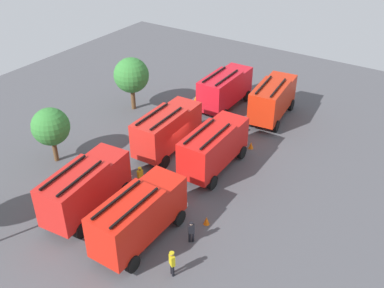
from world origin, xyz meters
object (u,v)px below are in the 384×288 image
object	(u,v)px
firefighter_0	(217,132)
firefighter_2	(191,231)
fire_truck_0	(139,215)
fire_truck_1	(214,146)
traffic_cone_1	(196,99)
firefighter_3	(172,262)
firefighter_4	(140,176)
traffic_cone_2	(206,221)
traffic_cone_0	(251,145)
fire_truck_5	(225,88)
fire_truck_3	(85,187)
firefighter_1	(230,128)
tree_1	(51,127)
fire_truck_2	(273,98)
tree_2	(131,75)
fire_truck_4	(167,129)

from	to	relation	value
firefighter_0	firefighter_2	size ratio (longest dim) A/B	1.04
fire_truck_0	fire_truck_1	distance (m)	9.52
traffic_cone_1	firefighter_2	bearing A→B (deg)	-147.80
firefighter_3	traffic_cone_1	distance (m)	23.13
firefighter_4	traffic_cone_2	bearing A→B (deg)	4.07
traffic_cone_0	traffic_cone_1	distance (m)	10.16
fire_truck_5	firefighter_3	bearing A→B (deg)	-159.13
firefighter_3	firefighter_4	xyz separation A→B (m)	(5.75, 7.08, -0.09)
fire_truck_0	fire_truck_3	bearing A→B (deg)	86.81
firefighter_1	traffic_cone_2	distance (m)	11.77
firefighter_0	firefighter_3	distance (m)	15.53
firefighter_2	firefighter_4	world-z (taller)	firefighter_4
fire_truck_1	tree_1	xyz separation A→B (m)	(-6.06, 11.44, 1.02)
fire_truck_3	traffic_cone_1	world-z (taller)	fire_truck_3
traffic_cone_0	firefighter_2	bearing A→B (deg)	-170.92
fire_truck_2	fire_truck_3	world-z (taller)	same
fire_truck_0	fire_truck_2	size ratio (longest dim) A/B	0.97
fire_truck_0	firefighter_4	size ratio (longest dim) A/B	4.30
fire_truck_5	traffic_cone_1	distance (m)	3.61
fire_truck_2	traffic_cone_0	xyz separation A→B (m)	(-5.93, -0.88, -1.85)
firefighter_0	firefighter_3	xyz separation A→B (m)	(-14.48, -5.60, 0.07)
fire_truck_1	firefighter_2	size ratio (longest dim) A/B	4.44
firefighter_2	traffic_cone_0	world-z (taller)	firefighter_2
traffic_cone_1	firefighter_0	bearing A→B (deg)	-134.03
firefighter_3	traffic_cone_2	size ratio (longest dim) A/B	2.96
firefighter_3	tree_2	xyz separation A→B (m)	(15.40, 15.83, 2.54)
firefighter_2	fire_truck_5	bearing A→B (deg)	-17.82
fire_truck_3	firefighter_0	distance (m)	13.36
traffic_cone_2	firefighter_2	bearing A→B (deg)	-178.21
fire_truck_5	tree_2	size ratio (longest dim) A/B	1.37
firefighter_2	traffic_cone_1	bearing A→B (deg)	-9.25
firefighter_0	firefighter_4	world-z (taller)	firefighter_0
fire_truck_0	firefighter_3	distance (m)	3.76
firefighter_1	fire_truck_5	bearing A→B (deg)	-10.05
firefighter_2	traffic_cone_0	distance (m)	12.40
firefighter_3	firefighter_4	size ratio (longest dim) A/B	1.08
traffic_cone_1	tree_2	bearing A→B (deg)	136.85
traffic_cone_2	fire_truck_1	bearing A→B (deg)	27.22
fire_truck_0	fire_truck_1	bearing A→B (deg)	1.32
fire_truck_0	tree_1	world-z (taller)	tree_1
fire_truck_4	firefighter_0	world-z (taller)	fire_truck_4
fire_truck_2	firefighter_0	distance (m)	7.05
fire_truck_2	fire_truck_3	bearing A→B (deg)	159.73
tree_1	firefighter_4	bearing A→B (deg)	-82.17
firefighter_2	firefighter_4	size ratio (longest dim) A/B	0.98
fire_truck_5	firefighter_1	size ratio (longest dim) A/B	4.13
traffic_cone_0	firefighter_4	bearing A→B (deg)	154.26
fire_truck_3	fire_truck_4	distance (m)	9.49
fire_truck_2	firefighter_0	world-z (taller)	fire_truck_2
firefighter_2	firefighter_3	size ratio (longest dim) A/B	0.90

